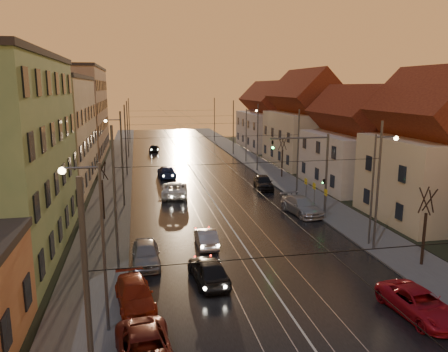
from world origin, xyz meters
TOP-DOWN VIEW (x-y plane):
  - ground at (0.00, 0.00)m, footprint 160.00×160.00m
  - road at (0.00, 40.00)m, footprint 16.00×120.00m
  - sidewalk_left at (-10.00, 40.00)m, footprint 4.00×120.00m
  - sidewalk_right at (10.00, 40.00)m, footprint 4.00×120.00m
  - tram_rail_0 at (-2.20, 40.00)m, footprint 0.06×120.00m
  - tram_rail_1 at (-0.77, 40.00)m, footprint 0.06×120.00m
  - tram_rail_2 at (0.77, 40.00)m, footprint 0.06×120.00m
  - tram_rail_3 at (2.20, 40.00)m, footprint 0.06×120.00m
  - apartment_left_2 at (-17.50, 34.00)m, footprint 10.00×20.00m
  - apartment_left_3 at (-17.50, 58.00)m, footprint 10.00×24.00m
  - house_right_1 at (17.00, 15.00)m, footprint 8.67×10.20m
  - house_right_2 at (17.00, 28.00)m, footprint 9.18×12.24m
  - house_right_3 at (17.00, 43.00)m, footprint 9.18×14.28m
  - house_right_4 at (17.00, 61.00)m, footprint 9.18×16.32m
  - catenary_pole_l_0 at (-8.60, -6.00)m, footprint 0.16×0.16m
  - catenary_pole_l_1 at (-8.60, 9.00)m, footprint 0.16×0.16m
  - catenary_pole_r_1 at (8.60, 9.00)m, footprint 0.16×0.16m
  - catenary_pole_l_2 at (-8.60, 24.00)m, footprint 0.16×0.16m
  - catenary_pole_r_2 at (8.60, 24.00)m, footprint 0.16×0.16m
  - catenary_pole_l_3 at (-8.60, 39.00)m, footprint 0.16×0.16m
  - catenary_pole_r_3 at (8.60, 39.00)m, footprint 0.16×0.16m
  - catenary_pole_l_4 at (-8.60, 54.00)m, footprint 0.16×0.16m
  - catenary_pole_r_4 at (8.60, 54.00)m, footprint 0.16×0.16m
  - catenary_pole_l_5 at (-8.60, 72.00)m, footprint 0.16×0.16m
  - catenary_pole_r_5 at (8.60, 72.00)m, footprint 0.16×0.16m
  - street_lamp_0 at (-9.10, 2.00)m, footprint 1.75×0.32m
  - street_lamp_1 at (9.10, 10.00)m, footprint 1.75×0.32m
  - street_lamp_2 at (-9.10, 30.00)m, footprint 1.75×0.32m
  - street_lamp_3 at (9.10, 46.00)m, footprint 1.75×0.32m
  - traffic_light_mast at (7.99, 18.00)m, footprint 5.30×0.32m
  - bare_tree_0 at (-10.20, 20.00)m, footprint 1.09×1.09m
  - bare_tree_1 at (10.20, 6.00)m, footprint 1.09×1.09m
  - bare_tree_2 at (10.40, 34.00)m, footprint 1.09×1.09m
  - driving_car_0 at (-3.40, 6.38)m, footprint 2.19×4.59m
  - driving_car_1 at (-2.62, 12.24)m, footprint 1.39×3.88m
  - driving_car_2 at (-3.55, 27.08)m, footprint 3.13×5.82m
  - driving_car_3 at (-3.70, 37.11)m, footprint 2.28×5.10m
  - driving_car_4 at (-4.34, 59.62)m, footprint 2.05×4.05m
  - parked_left_1 at (-7.17, -0.90)m, footprint 2.67×5.05m
  - parked_left_2 at (-7.60, 4.37)m, footprint 2.36×4.57m
  - parked_left_3 at (-6.91, 9.73)m, footprint 1.78×4.33m
  - parked_right_0 at (6.20, 0.56)m, footprint 2.56×4.90m
  - parked_right_1 at (7.01, 18.50)m, footprint 2.82×5.47m
  - parked_right_2 at (6.42, 28.61)m, footprint 2.35×4.74m

SIDE VIEW (x-z plane):
  - ground at x=0.00m, z-range 0.00..0.00m
  - road at x=0.00m, z-range 0.00..0.04m
  - tram_rail_0 at x=-2.20m, z-range 0.04..0.07m
  - tram_rail_1 at x=-0.77m, z-range 0.04..0.07m
  - tram_rail_2 at x=0.77m, z-range 0.04..0.07m
  - tram_rail_3 at x=2.20m, z-range 0.04..0.07m
  - sidewalk_left at x=-10.00m, z-range 0.00..0.15m
  - sidewalk_right at x=10.00m, z-range 0.00..0.15m
  - parked_left_2 at x=-7.60m, z-range 0.00..1.27m
  - driving_car_1 at x=-2.62m, z-range 0.00..1.27m
  - parked_right_0 at x=6.20m, z-range 0.00..1.32m
  - driving_car_4 at x=-4.34m, z-range 0.00..1.32m
  - parked_left_1 at x=-7.17m, z-range 0.00..1.35m
  - driving_car_3 at x=-3.70m, z-range 0.00..1.45m
  - parked_left_3 at x=-6.91m, z-range 0.00..1.47m
  - driving_car_0 at x=-3.40m, z-range 0.00..1.51m
  - parked_right_1 at x=7.01m, z-range 0.00..1.52m
  - parked_right_2 at x=6.42m, z-range 0.00..1.55m
  - driving_car_2 at x=-3.55m, z-range 0.00..1.55m
  - bare_tree_0 at x=-10.20m, z-range -0.07..5.04m
  - bare_tree_1 at x=10.20m, z-range -0.07..5.04m
  - bare_tree_2 at x=10.40m, z-range -0.07..5.04m
  - catenary_pole_l_0 at x=-8.60m, z-range 0.00..9.00m
  - catenary_pole_l_1 at x=-8.60m, z-range 0.00..9.00m
  - catenary_pole_r_1 at x=8.60m, z-range 0.00..9.00m
  - catenary_pole_l_2 at x=-8.60m, z-range 0.00..9.00m
  - catenary_pole_r_2 at x=8.60m, z-range 0.00..9.00m
  - catenary_pole_l_3 at x=-8.60m, z-range 0.00..9.00m
  - catenary_pole_r_3 at x=8.60m, z-range 0.00..9.00m
  - catenary_pole_l_4 at x=-8.60m, z-range 0.00..9.00m
  - catenary_pole_r_4 at x=8.60m, z-range 0.00..9.00m
  - catenary_pole_l_5 at x=-8.60m, z-range 0.00..9.00m
  - catenary_pole_r_5 at x=8.60m, z-range 0.00..9.00m
  - traffic_light_mast at x=7.99m, z-range 1.00..8.20m
  - house_right_2 at x=17.00m, z-range 0.04..9.24m
  - street_lamp_0 at x=-9.10m, z-range 0.89..8.89m
  - street_lamp_1 at x=9.10m, z-range 0.89..8.89m
  - street_lamp_2 at x=-9.10m, z-range 0.89..8.89m
  - street_lamp_3 at x=9.10m, z-range 0.89..8.89m
  - house_right_4 at x=17.00m, z-range 0.05..10.05m
  - house_right_1 at x=17.00m, z-range 0.05..10.85m
  - house_right_3 at x=17.00m, z-range 0.05..11.55m
  - apartment_left_2 at x=-17.50m, z-range 0.00..12.00m
  - apartment_left_3 at x=-17.50m, z-range 0.00..14.00m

